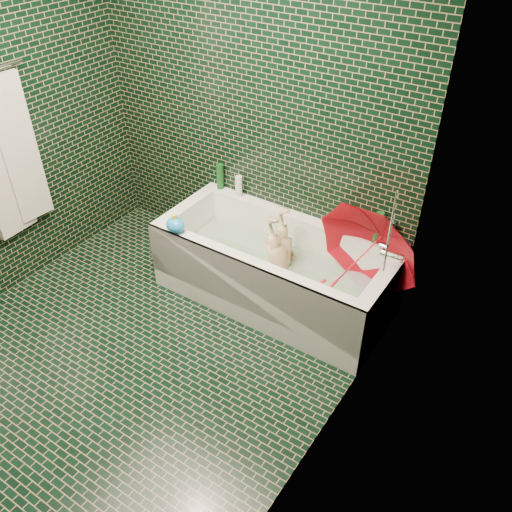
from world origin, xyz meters
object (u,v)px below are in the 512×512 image
Objects in this scene: bathtub at (274,276)px; rubber_duck at (357,229)px; bath_toy at (175,225)px; umbrella at (357,261)px; child at (281,265)px.

rubber_duck is (0.45, 0.36, 0.38)m from bathtub.
rubber_duck is 1.27m from bath_toy.
umbrella is 6.40× the size of rubber_duck.
bath_toy is at bearing -60.19° from child.
bathtub reaches higher than child.
child is at bearing 41.02° from bathtub.
bathtub is 0.11m from child.
child is 0.62m from umbrella.
umbrella reaches higher than child.
rubber_duck is 0.68× the size of bath_toy.
bath_toy is (-0.66, -0.35, 0.30)m from child.
bathtub is 2.38× the size of umbrella.
umbrella reaches higher than rubber_duck.
bath_toy is at bearing -152.09° from umbrella.
bathtub is 10.40× the size of bath_toy.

